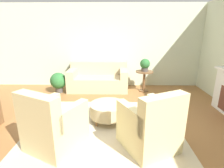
{
  "coord_description": "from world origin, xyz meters",
  "views": [
    {
      "loc": [
        0.22,
        -3.27,
        1.92
      ],
      "look_at": [
        0.15,
        0.55,
        0.75
      ],
      "focal_mm": 28.0,
      "sensor_mm": 36.0,
      "label": 1
    }
  ],
  "objects": [
    {
      "name": "rug",
      "position": [
        0.0,
        0.0,
        0.01
      ],
      "size": [
        3.03,
        2.5,
        0.01
      ],
      "color": "beige",
      "rests_on": "ground_plane"
    },
    {
      "name": "side_table",
      "position": [
        1.17,
        2.24,
        0.46
      ],
      "size": [
        0.56,
        0.56,
        0.67
      ],
      "color": "brown",
      "rests_on": "ground_plane"
    },
    {
      "name": "potted_plant_floor",
      "position": [
        -1.59,
        2.05,
        0.37
      ],
      "size": [
        0.51,
        0.51,
        0.65
      ],
      "color": "#4C4742",
      "rests_on": "ground_plane"
    },
    {
      "name": "wall_back",
      "position": [
        0.0,
        2.93,
        1.4
      ],
      "size": [
        9.74,
        0.12,
        2.8
      ],
      "color": "beige",
      "rests_on": "ground_plane"
    },
    {
      "name": "couch",
      "position": [
        -0.35,
        2.39,
        0.33
      ],
      "size": [
        1.94,
        0.92,
        0.89
      ],
      "color": "#C6B289",
      "rests_on": "ground_plane"
    },
    {
      "name": "armchair_right",
      "position": [
        0.81,
        -0.72,
        0.4
      ],
      "size": [
        1.07,
        1.1,
        1.04
      ],
      "color": "beige",
      "rests_on": "rug"
    },
    {
      "name": "armchair_left",
      "position": [
        -0.81,
        -0.72,
        0.4
      ],
      "size": [
        1.07,
        1.1,
        1.04
      ],
      "color": "beige",
      "rests_on": "rug"
    },
    {
      "name": "potted_plant_on_side_table",
      "position": [
        1.17,
        2.24,
        0.89
      ],
      "size": [
        0.32,
        0.32,
        0.4
      ],
      "color": "#4C4742",
      "rests_on": "side_table"
    },
    {
      "name": "ground_plane",
      "position": [
        0.0,
        0.0,
        0.0
      ],
      "size": [
        16.0,
        16.0,
        0.0
      ],
      "primitive_type": "plane",
      "color": "#996638"
    },
    {
      "name": "ottoman_table",
      "position": [
        0.07,
        0.21,
        0.27
      ],
      "size": [
        0.79,
        0.79,
        0.4
      ],
      "color": "#C6B289",
      "rests_on": "rug"
    }
  ]
}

